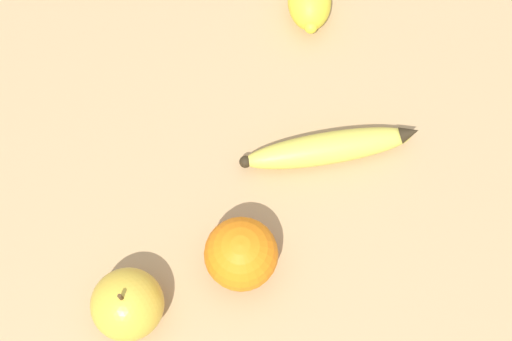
# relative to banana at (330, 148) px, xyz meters

# --- Properties ---
(ground_plane) EXTENTS (3.00, 3.00, 0.00)m
(ground_plane) POSITION_rel_banana_xyz_m (-0.01, -0.08, -0.02)
(ground_plane) COLOR tan
(banana) EXTENTS (0.11, 0.21, 0.04)m
(banana) POSITION_rel_banana_xyz_m (0.00, 0.00, 0.00)
(banana) COLOR #DBCC4C
(banana) RESTS_ON ground_plane
(orange) EXTENTS (0.08, 0.08, 0.08)m
(orange) POSITION_rel_banana_xyz_m (0.07, -0.16, 0.02)
(orange) COLOR orange
(orange) RESTS_ON ground_plane
(apple) EXTENTS (0.08, 0.08, 0.08)m
(apple) POSITION_rel_banana_xyz_m (0.05, -0.29, 0.02)
(apple) COLOR gold
(apple) RESTS_ON ground_plane
(lemon) EXTENTS (0.10, 0.09, 0.06)m
(lemon) POSITION_rel_banana_xyz_m (-0.18, 0.08, 0.01)
(lemon) COLOR yellow
(lemon) RESTS_ON ground_plane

